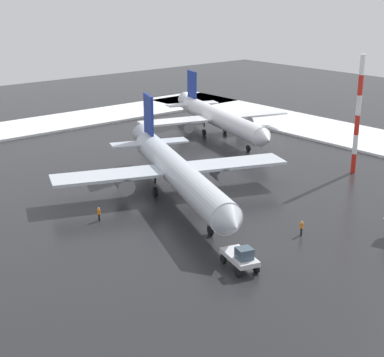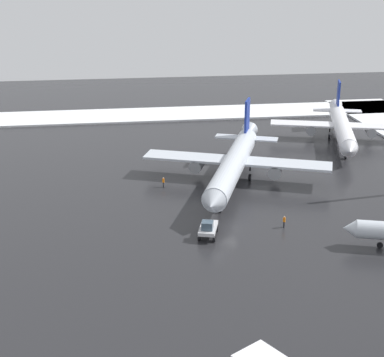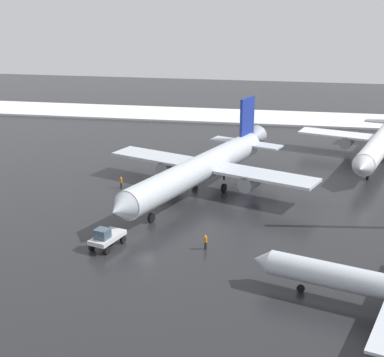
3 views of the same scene
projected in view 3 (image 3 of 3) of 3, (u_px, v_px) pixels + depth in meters
name	position (u px, v px, depth m)	size (l,w,h in m)	color
ground_plane	(142.00, 239.00, 68.22)	(240.00, 240.00, 0.00)	#232326
snow_bank_right	(218.00, 116.00, 130.79)	(14.00, 116.00, 0.43)	white
airplane_parked_starboard	(201.00, 168.00, 81.73)	(36.98, 31.28, 11.43)	silver
airplane_foreground_jet	(383.00, 140.00, 97.34)	(34.54, 29.07, 10.48)	white
pushback_tug	(106.00, 237.00, 65.51)	(5.04, 3.43, 2.50)	silver
ground_crew_beside_wing	(206.00, 241.00, 65.22)	(0.36, 0.36, 1.71)	black
ground_crew_by_nose_gear	(121.00, 182.00, 84.78)	(0.36, 0.36, 1.71)	black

